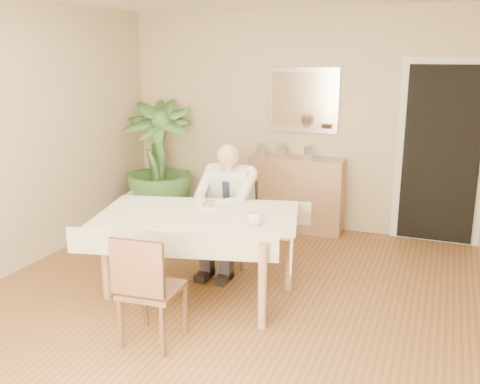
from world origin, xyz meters
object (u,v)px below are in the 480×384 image
at_px(coffee_mug, 255,218).
at_px(seated_man, 225,203).
at_px(sideboard, 297,194).
at_px(dining_table, 198,223).
at_px(potted_palm, 158,163).
at_px(chair_near, 146,286).
at_px(chair_far, 236,217).

bearing_deg(coffee_mug, seated_man, 128.50).
bearing_deg(sideboard, coffee_mug, -85.82).
bearing_deg(seated_man, coffee_mug, -51.50).
distance_m(dining_table, potted_palm, 2.22).
relative_size(chair_near, potted_palm, 0.56).
relative_size(dining_table, seated_man, 1.57).
bearing_deg(potted_palm, seated_man, -39.55).
bearing_deg(chair_near, chair_far, 86.68).
xyz_separation_m(dining_table, potted_palm, (-1.38, 1.74, 0.10)).
height_order(chair_near, seated_man, seated_man).
relative_size(chair_near, seated_man, 0.69).
bearing_deg(sideboard, dining_table, -100.82).
bearing_deg(sideboard, chair_far, -106.78).
height_order(coffee_mug, potted_palm, potted_palm).
bearing_deg(coffee_mug, chair_far, 119.61).
bearing_deg(coffee_mug, sideboard, 96.51).
distance_m(dining_table, chair_far, 0.90).
xyz_separation_m(chair_far, seated_man, (0.00, -0.28, 0.22)).
xyz_separation_m(chair_near, coffee_mug, (0.53, 0.82, 0.32)).
bearing_deg(potted_palm, coffee_mug, -43.53).
relative_size(chair_far, chair_near, 0.97).
bearing_deg(sideboard, seated_man, -104.13).
relative_size(chair_far, seated_man, 0.67).
distance_m(seated_man, coffee_mug, 0.91).
height_order(chair_far, coffee_mug, coffee_mug).
bearing_deg(chair_far, coffee_mug, -60.66).
bearing_deg(sideboard, potted_palm, -170.88).
xyz_separation_m(coffee_mug, sideboard, (-0.25, 2.19, -0.36)).
bearing_deg(chair_far, sideboard, 75.28).
relative_size(dining_table, chair_near, 2.28).
height_order(chair_far, sideboard, sideboard).
relative_size(dining_table, sideboard, 1.76).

